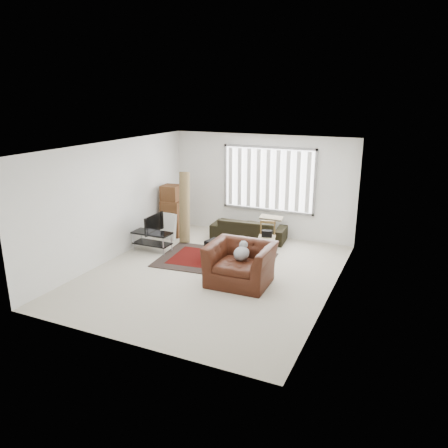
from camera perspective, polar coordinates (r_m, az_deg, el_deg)
The scene contains 11 objects.
room at distance 9.31m, azimuth -0.05°, elevation 4.65°, with size 6.00×6.02×2.71m.
persian_rug at distance 10.12m, azimuth -1.11°, elevation -4.70°, with size 2.76×1.99×0.02m.
tv_stand at distance 10.75m, azimuth -9.38°, elevation -1.73°, with size 0.96×0.43×0.48m.
tv at distance 10.65m, azimuth -9.47°, elevation 0.09°, with size 0.78×0.10×0.45m, color black.
subwoofer at distance 10.28m, azimuth -1.14°, elevation -3.17°, with size 0.38×0.38×0.38m, color black.
moving_boxes at distance 11.80m, azimuth -6.82°, elevation 1.52°, with size 0.61×0.56×1.37m.
white_flatpack at distance 11.60m, azimuth -7.40°, elevation -0.25°, with size 0.55×0.08×0.70m, color silver.
rolled_rug at distance 11.22m, azimuth -5.17°, elevation 2.20°, with size 0.27×0.27×1.80m, color brown.
sofa at distance 11.45m, azimuth 3.26°, elevation -0.24°, with size 1.94×0.84×0.75m, color black.
side_chair at distance 10.56m, azimuth 5.62°, elevation -1.53°, with size 0.48×0.48×0.74m.
armchair at distance 8.80m, azimuth 2.15°, elevation -4.83°, with size 1.31×1.15×0.94m.
Camera 1 is at (3.83, -7.77, 3.70)m, focal length 35.00 mm.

